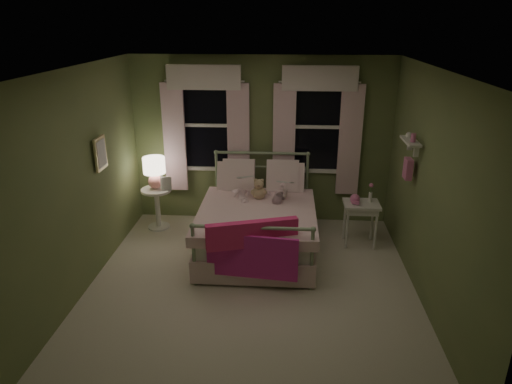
# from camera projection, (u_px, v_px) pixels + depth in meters

# --- Properties ---
(room_shell) EXTENTS (4.20, 4.20, 4.20)m
(room_shell) POSITION_uv_depth(u_px,v_px,m) (251.00, 189.00, 5.13)
(room_shell) COLOR beige
(room_shell) RESTS_ON ground
(bed) EXTENTS (1.58, 2.04, 1.18)m
(bed) POSITION_uv_depth(u_px,v_px,m) (258.00, 224.00, 6.41)
(bed) COLOR white
(bed) RESTS_ON ground
(pink_throw) EXTENTS (1.10, 0.41, 0.71)m
(pink_throw) POSITION_uv_depth(u_px,v_px,m) (252.00, 243.00, 5.38)
(pink_throw) COLOR #E72D72
(pink_throw) RESTS_ON bed
(child_left) EXTENTS (0.31, 0.25, 0.76)m
(child_left) POSITION_uv_depth(u_px,v_px,m) (240.00, 176.00, 6.62)
(child_left) COLOR #F7D1DD
(child_left) RESTS_ON bed
(child_right) EXTENTS (0.40, 0.33, 0.76)m
(child_right) POSITION_uv_depth(u_px,v_px,m) (279.00, 177.00, 6.59)
(child_right) COLOR #F7D1DD
(child_right) RESTS_ON bed
(book_left) EXTENTS (0.23, 0.17, 0.26)m
(book_left) POSITION_uv_depth(u_px,v_px,m) (239.00, 181.00, 6.38)
(book_left) COLOR beige
(book_left) RESTS_ON child_left
(book_right) EXTENTS (0.22, 0.15, 0.26)m
(book_right) POSITION_uv_depth(u_px,v_px,m) (279.00, 185.00, 6.36)
(book_right) COLOR beige
(book_right) RESTS_ON child_right
(teddy_bear) EXTENTS (0.24, 0.20, 0.32)m
(teddy_bear) POSITION_uv_depth(u_px,v_px,m) (259.00, 190.00, 6.51)
(teddy_bear) COLOR tan
(teddy_bear) RESTS_ON bed
(nightstand_left) EXTENTS (0.46, 0.46, 0.65)m
(nightstand_left) POSITION_uv_depth(u_px,v_px,m) (157.00, 203.00, 7.05)
(nightstand_left) COLOR white
(nightstand_left) RESTS_ON ground
(table_lamp) EXTENTS (0.33, 0.33, 0.49)m
(table_lamp) POSITION_uv_depth(u_px,v_px,m) (154.00, 170.00, 6.86)
(table_lamp) COLOR pink
(table_lamp) RESTS_ON nightstand_left
(book_nightstand) EXTENTS (0.20, 0.25, 0.02)m
(book_nightstand) POSITION_uv_depth(u_px,v_px,m) (161.00, 190.00, 6.89)
(book_nightstand) COLOR beige
(book_nightstand) RESTS_ON nightstand_left
(nightstand_right) EXTENTS (0.50, 0.40, 0.64)m
(nightstand_right) POSITION_uv_depth(u_px,v_px,m) (361.00, 209.00, 6.48)
(nightstand_right) COLOR white
(nightstand_right) RESTS_ON ground
(pink_toy) EXTENTS (0.14, 0.20, 0.14)m
(pink_toy) POSITION_uv_depth(u_px,v_px,m) (355.00, 199.00, 6.42)
(pink_toy) COLOR pink
(pink_toy) RESTS_ON nightstand_right
(bud_vase) EXTENTS (0.06, 0.06, 0.28)m
(bud_vase) POSITION_uv_depth(u_px,v_px,m) (371.00, 193.00, 6.43)
(bud_vase) COLOR white
(bud_vase) RESTS_ON nightstand_right
(window_left) EXTENTS (1.34, 0.13, 1.96)m
(window_left) POSITION_uv_depth(u_px,v_px,m) (206.00, 121.00, 6.96)
(window_left) COLOR black
(window_left) RESTS_ON room_shell
(window_right) EXTENTS (1.34, 0.13, 1.96)m
(window_right) POSITION_uv_depth(u_px,v_px,m) (318.00, 123.00, 6.85)
(window_right) COLOR black
(window_right) RESTS_ON room_shell
(wall_shelf) EXTENTS (0.15, 0.50, 0.60)m
(wall_shelf) POSITION_uv_depth(u_px,v_px,m) (409.00, 155.00, 5.58)
(wall_shelf) COLOR white
(wall_shelf) RESTS_ON room_shell
(framed_picture) EXTENTS (0.03, 0.32, 0.42)m
(framed_picture) POSITION_uv_depth(u_px,v_px,m) (101.00, 153.00, 5.74)
(framed_picture) COLOR beige
(framed_picture) RESTS_ON room_shell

